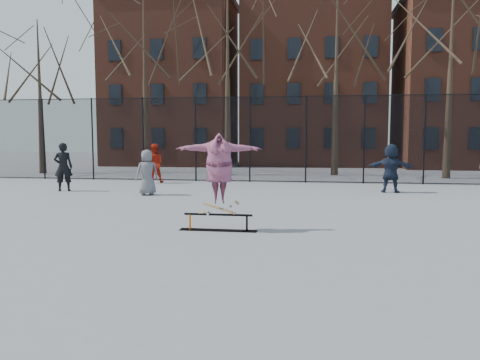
# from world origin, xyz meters

# --- Properties ---
(ground) EXTENTS (100.00, 100.00, 0.00)m
(ground) POSITION_xyz_m (0.00, 0.00, 0.00)
(ground) COLOR slate
(skate_rail) EXTENTS (1.79, 0.27, 0.39)m
(skate_rail) POSITION_xyz_m (-0.67, 1.63, 0.15)
(skate_rail) COLOR black
(skate_rail) RESTS_ON ground
(skateboard) EXTENTS (0.83, 0.20, 0.10)m
(skateboard) POSITION_xyz_m (-0.64, 1.63, 0.44)
(skateboard) COLOR olive
(skateboard) RESTS_ON skate_rail
(skater) EXTENTS (2.03, 0.97, 1.59)m
(skater) POSITION_xyz_m (-0.64, 1.63, 1.29)
(skater) COLOR #5B327F
(skater) RESTS_ON skateboard
(bystander_grey) EXTENTS (0.97, 0.88, 1.67)m
(bystander_grey) POSITION_xyz_m (-4.49, 7.58, 0.83)
(bystander_grey) COLOR slate
(bystander_grey) RESTS_ON ground
(bystander_black) EXTENTS (0.81, 0.68, 1.90)m
(bystander_black) POSITION_xyz_m (-8.17, 8.32, 0.95)
(bystander_black) COLOR black
(bystander_black) RESTS_ON ground
(bystander_red) EXTENTS (1.05, 0.93, 1.79)m
(bystander_red) POSITION_xyz_m (-5.71, 11.92, 0.90)
(bystander_red) COLOR #B4210F
(bystander_red) RESTS_ON ground
(bystander_navy) EXTENTS (1.80, 0.87, 1.86)m
(bystander_navy) POSITION_xyz_m (4.44, 9.70, 0.93)
(bystander_navy) COLOR #1B2336
(bystander_navy) RESTS_ON ground
(fence) EXTENTS (34.03, 0.07, 4.00)m
(fence) POSITION_xyz_m (-0.01, 13.00, 2.05)
(fence) COLOR black
(fence) RESTS_ON ground
(tree_row) EXTENTS (33.66, 7.46, 10.67)m
(tree_row) POSITION_xyz_m (-0.25, 17.15, 7.36)
(tree_row) COLOR black
(tree_row) RESTS_ON ground
(rowhouses) EXTENTS (29.00, 7.00, 13.00)m
(rowhouses) POSITION_xyz_m (0.72, 26.00, 6.06)
(rowhouses) COLOR #5D2C1E
(rowhouses) RESTS_ON ground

